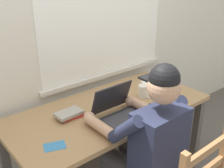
{
  "coord_description": "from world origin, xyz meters",
  "views": [
    {
      "loc": [
        -1.15,
        -1.42,
        1.73
      ],
      "look_at": [
        -0.02,
        -0.05,
        0.95
      ],
      "focal_mm": 43.67,
      "sensor_mm": 36.0,
      "label": 1
    }
  ],
  "objects_px": {
    "landscape_photo_print": "(55,146)",
    "desk": "(110,118)",
    "computer_mouse": "(154,106)",
    "coffee_mug_white": "(143,91)",
    "seated_person": "(146,142)",
    "coffee_mug_dark": "(167,93)",
    "book_stack_main": "(70,114)",
    "laptop": "(120,111)"
  },
  "relations": [
    {
      "from": "book_stack_main",
      "to": "landscape_photo_print",
      "type": "distance_m",
      "value": 0.35
    },
    {
      "from": "computer_mouse",
      "to": "book_stack_main",
      "type": "height_order",
      "value": "book_stack_main"
    },
    {
      "from": "seated_person",
      "to": "coffee_mug_dark",
      "type": "relative_size",
      "value": 10.65
    },
    {
      "from": "coffee_mug_white",
      "to": "computer_mouse",
      "type": "bearing_deg",
      "value": -114.01
    },
    {
      "from": "computer_mouse",
      "to": "coffee_mug_white",
      "type": "bearing_deg",
      "value": 65.99
    },
    {
      "from": "desk",
      "to": "laptop",
      "type": "height_order",
      "value": "laptop"
    },
    {
      "from": "desk",
      "to": "laptop",
      "type": "bearing_deg",
      "value": -102.63
    },
    {
      "from": "desk",
      "to": "computer_mouse",
      "type": "height_order",
      "value": "computer_mouse"
    },
    {
      "from": "laptop",
      "to": "coffee_mug_white",
      "type": "distance_m",
      "value": 0.39
    },
    {
      "from": "coffee_mug_dark",
      "to": "coffee_mug_white",
      "type": "bearing_deg",
      "value": 136.57
    },
    {
      "from": "landscape_photo_print",
      "to": "computer_mouse",
      "type": "bearing_deg",
      "value": 15.6
    },
    {
      "from": "desk",
      "to": "landscape_photo_print",
      "type": "xyz_separation_m",
      "value": [
        -0.56,
        -0.16,
        0.09
      ]
    },
    {
      "from": "seated_person",
      "to": "coffee_mug_dark",
      "type": "bearing_deg",
      "value": 27.74
    },
    {
      "from": "computer_mouse",
      "to": "book_stack_main",
      "type": "relative_size",
      "value": 0.5
    },
    {
      "from": "coffee_mug_dark",
      "to": "book_stack_main",
      "type": "height_order",
      "value": "coffee_mug_dark"
    },
    {
      "from": "laptop",
      "to": "computer_mouse",
      "type": "height_order",
      "value": "laptop"
    },
    {
      "from": "book_stack_main",
      "to": "landscape_photo_print",
      "type": "height_order",
      "value": "book_stack_main"
    },
    {
      "from": "landscape_photo_print",
      "to": "desk",
      "type": "bearing_deg",
      "value": 35.84
    },
    {
      "from": "desk",
      "to": "coffee_mug_white",
      "type": "distance_m",
      "value": 0.36
    },
    {
      "from": "seated_person",
      "to": "laptop",
      "type": "xyz_separation_m",
      "value": [
        0.03,
        0.29,
        0.09
      ]
    },
    {
      "from": "coffee_mug_white",
      "to": "coffee_mug_dark",
      "type": "height_order",
      "value": "coffee_mug_white"
    },
    {
      "from": "desk",
      "to": "coffee_mug_dark",
      "type": "relative_size",
      "value": 13.35
    },
    {
      "from": "laptop",
      "to": "coffee_mug_dark",
      "type": "relative_size",
      "value": 2.81
    },
    {
      "from": "computer_mouse",
      "to": "coffee_mug_white",
      "type": "height_order",
      "value": "coffee_mug_white"
    },
    {
      "from": "laptop",
      "to": "coffee_mug_white",
      "type": "relative_size",
      "value": 2.71
    },
    {
      "from": "desk",
      "to": "seated_person",
      "type": "relative_size",
      "value": 1.25
    },
    {
      "from": "laptop",
      "to": "book_stack_main",
      "type": "distance_m",
      "value": 0.36
    },
    {
      "from": "laptop",
      "to": "computer_mouse",
      "type": "bearing_deg",
      "value": -13.11
    },
    {
      "from": "desk",
      "to": "laptop",
      "type": "xyz_separation_m",
      "value": [
        -0.03,
        -0.15,
        0.14
      ]
    },
    {
      "from": "desk",
      "to": "computer_mouse",
      "type": "distance_m",
      "value": 0.35
    },
    {
      "from": "computer_mouse",
      "to": "coffee_mug_dark",
      "type": "relative_size",
      "value": 0.85
    },
    {
      "from": "coffee_mug_white",
      "to": "landscape_photo_print",
      "type": "distance_m",
      "value": 0.91
    },
    {
      "from": "seated_person",
      "to": "desk",
      "type": "bearing_deg",
      "value": 81.97
    },
    {
      "from": "computer_mouse",
      "to": "coffee_mug_white",
      "type": "distance_m",
      "value": 0.21
    },
    {
      "from": "desk",
      "to": "coffee_mug_dark",
      "type": "xyz_separation_m",
      "value": [
        0.48,
        -0.16,
        0.13
      ]
    },
    {
      "from": "computer_mouse",
      "to": "book_stack_main",
      "type": "bearing_deg",
      "value": 152.39
    },
    {
      "from": "laptop",
      "to": "landscape_photo_print",
      "type": "bearing_deg",
      "value": -178.98
    },
    {
      "from": "computer_mouse",
      "to": "landscape_photo_print",
      "type": "relative_size",
      "value": 0.77
    },
    {
      "from": "computer_mouse",
      "to": "coffee_mug_white",
      "type": "relative_size",
      "value": 0.82
    },
    {
      "from": "coffee_mug_dark",
      "to": "book_stack_main",
      "type": "distance_m",
      "value": 0.82
    },
    {
      "from": "laptop",
      "to": "coffee_mug_white",
      "type": "height_order",
      "value": "laptop"
    },
    {
      "from": "seated_person",
      "to": "laptop",
      "type": "distance_m",
      "value": 0.31
    }
  ]
}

